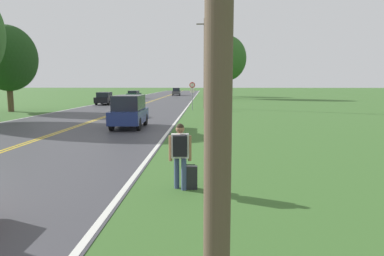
% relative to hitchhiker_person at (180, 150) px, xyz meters
% --- Properties ---
extents(hitchhiker_person, '(0.58, 0.42, 1.71)m').
position_rel_hitchhiker_person_xyz_m(hitchhiker_person, '(0.00, 0.00, 0.00)').
color(hitchhiker_person, '#38476B').
rests_on(hitchhiker_person, ground).
extents(suitcase, '(0.37, 0.20, 0.66)m').
position_rel_hitchhiker_person_xyz_m(suitcase, '(0.25, 0.05, -0.74)').
color(suitcase, black).
rests_on(suitcase, ground).
extents(fire_hydrant, '(0.46, 0.30, 0.82)m').
position_rel_hitchhiker_person_xyz_m(fire_hydrant, '(0.80, 15.66, -0.63)').
color(fire_hydrant, red).
rests_on(fire_hydrant, ground).
extents(traffic_sign, '(0.60, 0.10, 2.84)m').
position_rel_hitchhiker_person_xyz_m(traffic_sign, '(-0.68, 26.39, 1.11)').
color(traffic_sign, gray).
rests_on(traffic_sign, ground).
extents(utility_pole_midground, '(1.80, 0.24, 9.55)m').
position_rel_hitchhiker_person_xyz_m(utility_pole_midground, '(0.57, 28.86, 3.89)').
color(utility_pole_midground, brown).
rests_on(utility_pole_midground, ground).
extents(tree_behind_sign, '(6.84, 6.84, 11.02)m').
position_rel_hitchhiker_person_xyz_m(tree_behind_sign, '(4.44, 53.13, 6.01)').
color(tree_behind_sign, brown).
rests_on(tree_behind_sign, ground).
extents(tree_mid_treeline, '(5.40, 5.40, 8.18)m').
position_rel_hitchhiker_person_xyz_m(tree_mid_treeline, '(-18.12, 23.76, 4.01)').
color(tree_mid_treeline, brown).
rests_on(tree_mid_treeline, ground).
extents(tree_right_cluster, '(4.83, 4.83, 7.79)m').
position_rel_hitchhiker_person_xyz_m(tree_right_cluster, '(3.34, 62.43, 3.95)').
color(tree_right_cluster, '#473828').
rests_on(tree_right_cluster, ground).
extents(car_dark_blue_suv_approaching, '(1.85, 4.07, 1.99)m').
position_rel_hitchhiker_person_xyz_m(car_dark_blue_suv_approaching, '(-4.00, 12.12, -0.01)').
color(car_dark_blue_suv_approaching, black).
rests_on(car_dark_blue_suv_approaching, ground).
extents(car_black_sedan_mid_near, '(1.92, 4.46, 1.59)m').
position_rel_hitchhiker_person_xyz_m(car_black_sedan_mid_near, '(-12.25, 34.95, -0.24)').
color(car_black_sedan_mid_near, black).
rests_on(car_black_sedan_mid_near, ground).
extents(car_dark_green_sedan_mid_far, '(1.88, 4.29, 1.43)m').
position_rel_hitchhiker_person_xyz_m(car_dark_green_sedan_mid_far, '(-11.95, 51.63, -0.29)').
color(car_dark_green_sedan_mid_far, black).
rests_on(car_dark_green_sedan_mid_far, ground).
extents(car_dark_grey_sedan_receding, '(1.89, 4.68, 1.69)m').
position_rel_hitchhiker_person_xyz_m(car_dark_grey_sedan_receding, '(-5.80, 68.13, -0.20)').
color(car_dark_grey_sedan_receding, black).
rests_on(car_dark_grey_sedan_receding, ground).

